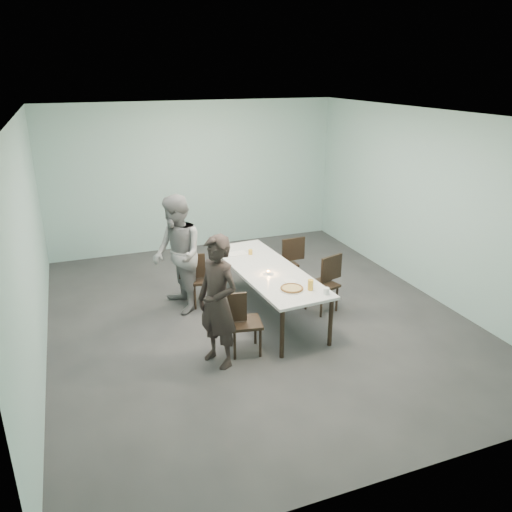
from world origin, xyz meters
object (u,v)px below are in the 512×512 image
object	(u,v)px
table	(267,272)
water_tumbler	(326,291)
amber_tumbler	(250,252)
chair_far_left	(199,275)
chair_far_right	(287,259)
diner_far	(177,255)
pizza	(292,288)
chair_near_left	(239,318)
side_plate	(290,281)
chair_near_right	(326,280)
tealight	(268,273)
diner_near	(218,302)
beer_glass	(311,285)

from	to	relation	value
table	water_tumbler	bearing A→B (deg)	-70.25
water_tumbler	amber_tumbler	world-z (taller)	water_tumbler
chair_far_left	amber_tumbler	xyz separation A→B (m)	(0.86, -0.01, 0.29)
water_tumbler	chair_far_right	bearing A→B (deg)	80.75
diner_far	pizza	size ratio (longest dim) A/B	5.40
chair_far_left	diner_far	size ratio (longest dim) A/B	0.47
chair_near_left	side_plate	distance (m)	0.99
chair_far_left	chair_near_right	distance (m)	2.00
side_plate	amber_tumbler	xyz separation A→B (m)	(-0.15, 1.24, 0.04)
table	diner_far	distance (m)	1.39
table	tealight	size ratio (longest dim) A/B	47.41
diner_far	chair_near_left	bearing A→B (deg)	11.03
table	water_tumbler	xyz separation A→B (m)	(0.40, -1.12, 0.10)
water_tumbler	tealight	xyz separation A→B (m)	(-0.46, 0.92, -0.02)
chair_near_right	diner_near	bearing A→B (deg)	6.92
table	pizza	size ratio (longest dim) A/B	7.81
chair_near_right	tealight	distance (m)	1.01
beer_glass	amber_tumbler	bearing A→B (deg)	100.10
pizza	water_tumbler	distance (m)	0.47
diner_far	side_plate	world-z (taller)	diner_far
diner_near	amber_tumbler	distance (m)	2.04
pizza	tealight	xyz separation A→B (m)	(-0.09, 0.63, 0.00)
diner_near	side_plate	xyz separation A→B (m)	(1.22, 0.50, -0.11)
chair_near_left	beer_glass	xyz separation A→B (m)	(1.03, -0.01, 0.32)
chair_near_left	chair_near_right	bearing A→B (deg)	33.59
diner_near	chair_near_right	bearing A→B (deg)	86.92
pizza	amber_tumbler	bearing A→B (deg)	91.93
water_tumbler	tealight	bearing A→B (deg)	116.45
chair_near_right	diner_far	xyz separation A→B (m)	(-2.15, 0.80, 0.42)
chair_near_right	chair_far_right	size ratio (longest dim) A/B	1.00
side_plate	diner_far	bearing A→B (deg)	138.72
diner_near	side_plate	world-z (taller)	diner_near
table	tealight	xyz separation A→B (m)	(-0.06, -0.20, 0.08)
water_tumbler	beer_glass	bearing A→B (deg)	124.46
table	chair_near_right	world-z (taller)	chair_near_right
tealight	amber_tumbler	bearing A→B (deg)	87.50
chair_near_left	side_plate	xyz separation A→B (m)	(0.89, 0.35, 0.25)
diner_near	water_tumbler	bearing A→B (deg)	60.75
side_plate	table	bearing A→B (deg)	102.98
chair_far_right	beer_glass	world-z (taller)	beer_glass
table	diner_near	size ratio (longest dim) A/B	1.54
tealight	diner_near	bearing A→B (deg)	-140.02
chair_near_right	chair_far_right	world-z (taller)	same
table	amber_tumbler	distance (m)	0.68
beer_glass	water_tumbler	xyz separation A→B (m)	(0.14, -0.20, -0.03)
diner_far	amber_tumbler	xyz separation A→B (m)	(1.21, 0.05, -0.13)
tealight	chair_far_right	bearing A→B (deg)	53.38
pizza	side_plate	size ratio (longest dim) A/B	1.89
chair_near_right	diner_far	bearing A→B (deg)	-37.39
chair_far_left	beer_glass	size ratio (longest dim) A/B	5.80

